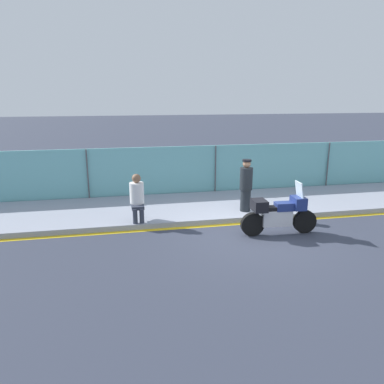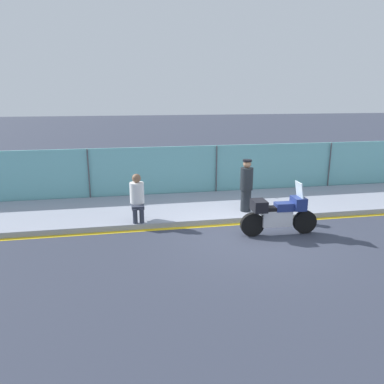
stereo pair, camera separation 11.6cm
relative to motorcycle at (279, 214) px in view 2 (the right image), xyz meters
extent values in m
plane|color=#333847|center=(-0.64, -0.01, -0.59)|extent=(120.00, 120.00, 0.00)
cube|color=#8E93A3|center=(-0.64, 2.70, -0.51)|extent=(34.43, 3.21, 0.16)
cube|color=gold|center=(-0.64, 1.00, -0.59)|extent=(34.43, 0.18, 0.01)
cube|color=#6BB2B7|center=(-0.64, 4.40, 0.36)|extent=(32.71, 0.08, 1.90)
cylinder|color=#4C4C51|center=(-5.27, 4.30, 0.36)|extent=(0.05, 0.05, 1.90)
cylinder|color=#4C4C51|center=(-0.64, 4.30, 0.36)|extent=(0.05, 0.05, 1.90)
cylinder|color=#4C4C51|center=(4.00, 4.30, 0.36)|extent=(0.05, 0.05, 1.90)
cylinder|color=black|center=(0.77, -0.03, -0.27)|extent=(0.65, 0.17, 0.65)
cylinder|color=black|center=(-0.73, 0.03, -0.27)|extent=(0.65, 0.17, 0.65)
cube|color=silver|center=(-0.06, 0.00, -0.11)|extent=(0.84, 0.32, 0.44)
cube|color=navy|center=(0.15, -0.01, 0.20)|extent=(0.53, 0.33, 0.22)
cube|color=black|center=(-0.14, 0.01, 0.16)|extent=(0.61, 0.31, 0.10)
cube|color=navy|center=(0.54, -0.02, 0.28)|extent=(0.34, 0.49, 0.34)
cube|color=silver|center=(0.54, -0.02, 0.66)|extent=(0.12, 0.42, 0.42)
cube|color=black|center=(-0.56, 0.02, 0.26)|extent=(0.38, 0.52, 0.30)
cylinder|color=#1E2328|center=(-0.34, 1.73, -0.08)|extent=(0.32, 0.32, 0.69)
cylinder|color=#1E2328|center=(-0.34, 1.73, 0.61)|extent=(0.40, 0.40, 0.69)
sphere|color=#A37556|center=(-0.34, 1.73, 1.08)|extent=(0.25, 0.25, 0.25)
cylinder|color=black|center=(-0.34, 1.73, 1.18)|extent=(0.28, 0.28, 0.06)
cylinder|color=#2D3342|center=(-3.81, 1.21, -0.21)|extent=(0.13, 0.13, 0.43)
cylinder|color=#2D3342|center=(-3.63, 1.21, -0.21)|extent=(0.13, 0.13, 0.43)
cube|color=#2D3342|center=(-3.72, 1.42, 0.00)|extent=(0.36, 0.43, 0.10)
cylinder|color=white|center=(-3.72, 1.64, 0.36)|extent=(0.42, 0.42, 0.61)
sphere|color=brown|center=(-3.72, 1.64, 0.79)|extent=(0.26, 0.26, 0.26)
camera|label=1|loc=(-4.25, -9.01, 3.15)|focal=35.00mm
camera|label=2|loc=(-4.13, -9.04, 3.15)|focal=35.00mm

